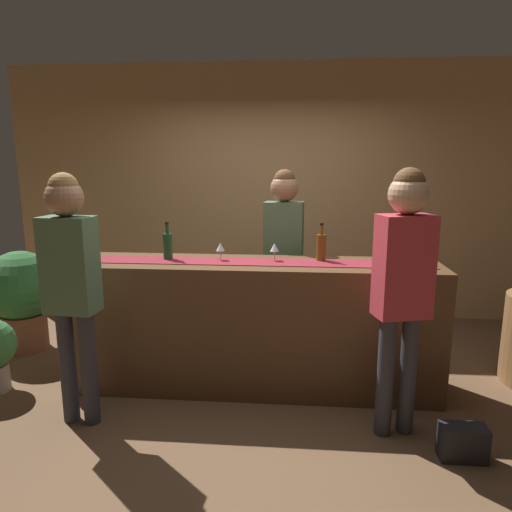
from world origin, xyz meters
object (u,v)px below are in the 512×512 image
at_px(wine_glass_near_customer, 274,248).
at_px(handbag, 463,442).
at_px(wine_glass_mid_counter, 220,247).
at_px(wine_glass_far_end, 89,249).
at_px(wine_bottle_clear, 386,251).
at_px(potted_plant_tall, 21,293).
at_px(wine_bottle_amber, 321,247).
at_px(bartender, 284,244).
at_px(customer_sipping, 403,274).
at_px(customer_browsing, 70,273).
at_px(wine_bottle_green, 168,246).

distance_m(wine_glass_near_customer, handbag, 1.83).
bearing_deg(wine_glass_mid_counter, wine_glass_far_end, -171.14).
relative_size(wine_bottle_clear, potted_plant_tall, 0.31).
xyz_separation_m(wine_bottle_amber, handbag, (0.85, -0.95, -1.04)).
bearing_deg(wine_glass_far_end, bartender, 25.11).
distance_m(wine_glass_near_customer, wine_glass_far_end, 1.44).
bearing_deg(customer_sipping, customer_browsing, 166.32).
height_order(wine_bottle_clear, customer_sipping, customer_sipping).
height_order(customer_sipping, handbag, customer_sipping).
relative_size(wine_bottle_clear, bartender, 0.17).
bearing_deg(potted_plant_tall, wine_glass_near_customer, -11.49).
bearing_deg(wine_bottle_green, customer_sipping, -20.49).
distance_m(wine_glass_mid_counter, potted_plant_tall, 2.17).
bearing_deg(bartender, wine_glass_near_customer, 90.17).
bearing_deg(customer_sipping, wine_bottle_clear, 76.16).
bearing_deg(potted_plant_tall, customer_sipping, -19.19).
bearing_deg(wine_bottle_green, bartender, 30.55).
distance_m(wine_bottle_amber, handbag, 1.64).
distance_m(bartender, customer_browsing, 1.84).
bearing_deg(bartender, wine_bottle_amber, 128.97).
height_order(wine_glass_near_customer, potted_plant_tall, wine_glass_near_customer).
bearing_deg(wine_bottle_clear, wine_bottle_green, 176.81).
height_order(wine_glass_mid_counter, handbag, wine_glass_mid_counter).
xyz_separation_m(wine_glass_near_customer, wine_glass_far_end, (-1.43, -0.17, 0.00)).
relative_size(wine_bottle_clear, wine_glass_mid_counter, 2.10).
relative_size(wine_bottle_clear, wine_glass_far_end, 2.10).
distance_m(wine_glass_mid_counter, customer_browsing, 1.13).
xyz_separation_m(bartender, potted_plant_tall, (-2.51, -0.02, -0.52)).
relative_size(wine_bottle_green, wine_bottle_amber, 1.00).
distance_m(potted_plant_tall, handbag, 3.95).
bearing_deg(wine_glass_far_end, wine_glass_near_customer, 6.97).
xyz_separation_m(wine_glass_mid_counter, customer_sipping, (1.27, -0.63, -0.03)).
xyz_separation_m(wine_bottle_green, wine_glass_near_customer, (0.85, 0.02, -0.01)).
xyz_separation_m(customer_browsing, handbag, (2.53, -0.21, -0.97)).
bearing_deg(potted_plant_tall, bartender, 0.54).
bearing_deg(potted_plant_tall, wine_glass_far_end, -33.28).
distance_m(wine_glass_near_customer, customer_sipping, 1.07).
height_order(wine_glass_near_customer, customer_browsing, customer_browsing).
relative_size(wine_bottle_green, customer_sipping, 0.17).
distance_m(wine_glass_far_end, bartender, 1.64).
xyz_separation_m(wine_glass_near_customer, handbag, (1.21, -0.91, -1.03)).
height_order(wine_glass_mid_counter, potted_plant_tall, wine_glass_mid_counter).
height_order(wine_bottle_amber, customer_sipping, customer_sipping).
distance_m(wine_bottle_clear, customer_browsing, 2.24).
distance_m(wine_bottle_clear, potted_plant_tall, 3.40).
bearing_deg(handbag, customer_sipping, 144.76).
height_order(wine_bottle_green, customer_sipping, customer_sipping).
bearing_deg(customer_sipping, wine_bottle_amber, 110.03).
relative_size(wine_glass_near_customer, potted_plant_tall, 0.15).
relative_size(wine_bottle_clear, handbag, 1.08).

